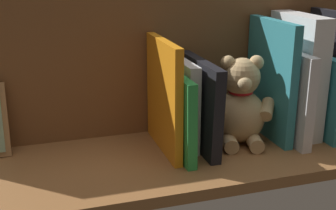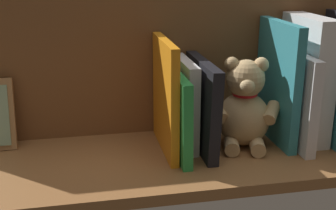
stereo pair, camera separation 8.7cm
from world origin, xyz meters
The scene contains 12 objects.
ground_plane centered at (0.00, 0.00, -1.10)cm, with size 96.18×31.77×2.20cm, color brown.
shelf_back_panel centered at (0.00, -13.63, 15.55)cm, with size 96.18×1.50×31.10cm, color brown.
book_2 centered at (-37.35, -2.29, 8.49)cm, with size 1.68×20.39×16.98cm, color #B23F72.
book_3 centered at (-34.74, -2.50, 8.84)cm, with size 2.40×19.97×17.68cm, color teal.
dictionary_thick_white centered at (-30.64, -3.87, 13.09)cm, with size 4.66×17.02×26.18cm, color white.
book_4 centered at (-26.66, -2.09, 9.69)cm, with size 2.17×20.79×19.37cm, color silver.
book_5 centered at (-24.06, -3.33, 12.67)cm, with size 1.90×18.31×25.35cm, color teal.
teddy_bear centered at (-16.25, -1.48, 8.24)cm, with size 14.65×13.87×18.72cm.
book_6 centered at (-7.40, -2.35, 9.11)cm, with size 2.19×20.26×18.22cm, color black.
book_7 centered at (-4.61, -4.79, 8.95)cm, with size 2.26×15.40×17.91cm, color silver.
book_8 centered at (-1.97, -1.92, 8.23)cm, with size 1.89×21.13×16.46cm, color green.
book_9 centered at (0.36, -2.85, 11.29)cm, with size 1.63×19.26×22.57cm, color orange.
Camera 2 is at (16.37, 81.19, 37.77)cm, focal length 48.20 mm.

